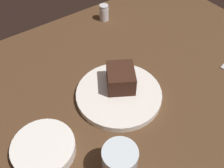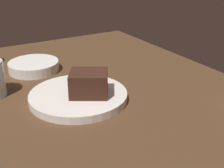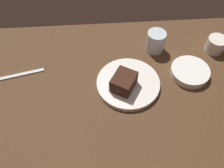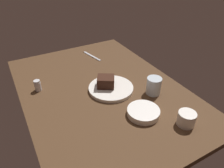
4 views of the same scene
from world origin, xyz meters
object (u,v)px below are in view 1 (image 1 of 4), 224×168
(dessert_plate, at_px, (119,94))
(water_glass, at_px, (120,163))
(chocolate_cake_slice, at_px, (121,78))
(side_bowl, at_px, (44,148))
(salt_shaker, at_px, (104,13))

(dessert_plate, relative_size, water_glass, 2.64)
(dessert_plate, distance_m, water_glass, 0.23)
(chocolate_cake_slice, bearing_deg, side_bowl, -168.60)
(chocolate_cake_slice, height_order, salt_shaker, chocolate_cake_slice)
(dessert_plate, distance_m, salt_shaker, 0.40)
(chocolate_cake_slice, distance_m, water_glass, 0.26)
(salt_shaker, bearing_deg, water_glass, -121.38)
(dessert_plate, height_order, chocolate_cake_slice, chocolate_cake_slice)
(salt_shaker, relative_size, water_glass, 0.67)
(water_glass, height_order, side_bowl, water_glass)
(side_bowl, bearing_deg, chocolate_cake_slice, 11.40)
(salt_shaker, xyz_separation_m, water_glass, (-0.33, -0.54, 0.02))
(dessert_plate, relative_size, side_bowl, 1.60)
(salt_shaker, distance_m, water_glass, 0.63)
(salt_shaker, bearing_deg, dessert_plate, -118.48)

